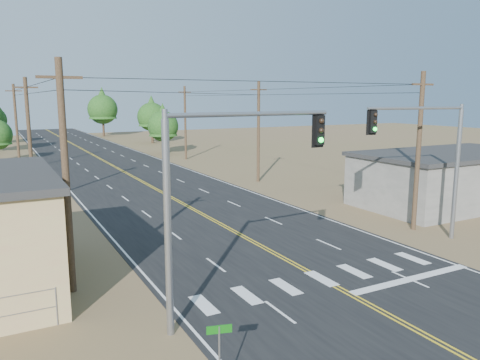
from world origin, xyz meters
TOP-DOWN VIEW (x-y plane):
  - road at (0.00, 30.00)m, footprint 15.00×200.00m
  - building_right at (19.00, 16.00)m, footprint 15.00×8.00m
  - utility_pole_left_near at (-10.50, 12.00)m, footprint 1.80×0.30m
  - utility_pole_left_mid at (-10.50, 32.00)m, footprint 1.80×0.30m
  - utility_pole_left_far at (-10.50, 52.00)m, footprint 1.80×0.30m
  - utility_pole_right_near at (10.50, 12.00)m, footprint 1.80×0.30m
  - utility_pole_right_mid at (10.50, 32.00)m, footprint 1.80×0.30m
  - utility_pole_right_far at (10.50, 52.00)m, footprint 1.80×0.30m
  - signal_mast_left at (-5.92, 6.52)m, footprint 7.16×0.76m
  - signal_mast_right at (9.22, 9.85)m, footprint 6.30×1.37m
  - street_sign at (-8.13, 2.00)m, footprint 0.68×0.21m
  - tree_right_near at (9.77, 59.31)m, footprint 4.60×4.60m
  - tree_right_mid at (13.69, 77.36)m, footprint 5.37×5.37m
  - tree_right_far at (9.00, 98.13)m, footprint 6.49×6.49m

SIDE VIEW (x-z plane):
  - road at x=0.00m, z-range 0.00..0.02m
  - street_sign at x=-8.13m, z-range 0.40..2.75m
  - building_right at x=19.00m, z-range 0.00..4.00m
  - tree_right_near at x=9.77m, z-range 0.85..8.52m
  - utility_pole_left_near at x=-10.50m, z-range 0.12..10.12m
  - utility_pole_left_mid at x=-10.50m, z-range 0.12..10.12m
  - utility_pole_left_far at x=-10.50m, z-range 0.12..10.12m
  - utility_pole_right_near at x=10.50m, z-range 0.12..10.12m
  - utility_pole_right_mid at x=10.50m, z-range 0.12..10.12m
  - utility_pole_right_far at x=10.50m, z-range 0.12..10.12m
  - signal_mast_right at x=9.22m, z-range 1.40..9.44m
  - signal_mast_left at x=-5.92m, z-range 1.45..9.46m
  - tree_right_mid at x=13.69m, z-range 1.00..9.95m
  - tree_right_far at x=9.00m, z-range 1.21..12.03m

